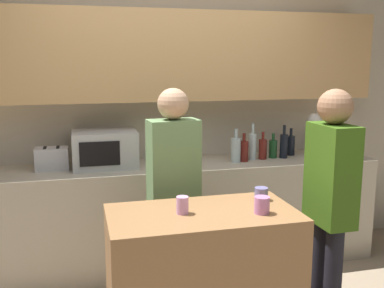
# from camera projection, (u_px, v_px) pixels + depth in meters

# --- Properties ---
(back_wall) EXTENTS (6.40, 0.40, 2.70)m
(back_wall) POSITION_uv_depth(u_px,v_px,m) (165.00, 89.00, 3.97)
(back_wall) COLOR beige
(back_wall) RESTS_ON ground_plane
(back_counter) EXTENTS (3.60, 0.62, 0.92)m
(back_counter) POSITION_uv_depth(u_px,v_px,m) (172.00, 215.00, 3.91)
(back_counter) COLOR #B7AD99
(back_counter) RESTS_ON ground_plane
(kitchen_island) EXTENTS (1.09, 0.59, 0.93)m
(kitchen_island) POSITION_uv_depth(u_px,v_px,m) (202.00, 287.00, 2.65)
(kitchen_island) COLOR #996B42
(kitchen_island) RESTS_ON ground_plane
(microwave) EXTENTS (0.52, 0.39, 0.30)m
(microwave) POSITION_uv_depth(u_px,v_px,m) (105.00, 149.00, 3.70)
(microwave) COLOR #B7BABC
(microwave) RESTS_ON back_counter
(toaster) EXTENTS (0.26, 0.16, 0.18)m
(toaster) POSITION_uv_depth(u_px,v_px,m) (52.00, 159.00, 3.61)
(toaster) COLOR silver
(toaster) RESTS_ON back_counter
(potted_plant) EXTENTS (0.14, 0.14, 0.39)m
(potted_plant) POSITION_uv_depth(u_px,v_px,m) (314.00, 134.00, 4.15)
(potted_plant) COLOR #333D4C
(potted_plant) RESTS_ON back_counter
(bottle_0) EXTENTS (0.08, 0.08, 0.29)m
(bottle_0) POSITION_uv_depth(u_px,v_px,m) (236.00, 150.00, 3.87)
(bottle_0) COLOR silver
(bottle_0) RESTS_ON back_counter
(bottle_1) EXTENTS (0.08, 0.08, 0.25)m
(bottle_1) POSITION_uv_depth(u_px,v_px,m) (244.00, 151.00, 3.91)
(bottle_1) COLOR maroon
(bottle_1) RESTS_ON back_counter
(bottle_2) EXTENTS (0.07, 0.07, 0.32)m
(bottle_2) POSITION_uv_depth(u_px,v_px,m) (253.00, 146.00, 3.98)
(bottle_2) COLOR silver
(bottle_2) RESTS_ON back_counter
(bottle_3) EXTENTS (0.07, 0.07, 0.25)m
(bottle_3) POSITION_uv_depth(u_px,v_px,m) (263.00, 149.00, 4.00)
(bottle_3) COLOR maroon
(bottle_3) RESTS_ON back_counter
(bottle_4) EXTENTS (0.07, 0.07, 0.22)m
(bottle_4) POSITION_uv_depth(u_px,v_px,m) (273.00, 148.00, 4.06)
(bottle_4) COLOR #194723
(bottle_4) RESTS_ON back_counter
(bottle_5) EXTENTS (0.07, 0.07, 0.30)m
(bottle_5) POSITION_uv_depth(u_px,v_px,m) (284.00, 145.00, 4.05)
(bottle_5) COLOR black
(bottle_5) RESTS_ON back_counter
(bottle_6) EXTENTS (0.08, 0.08, 0.25)m
(bottle_6) POSITION_uv_depth(u_px,v_px,m) (291.00, 145.00, 4.17)
(bottle_6) COLOR black
(bottle_6) RESTS_ON back_counter
(cup_0) EXTENTS (0.08, 0.08, 0.08)m
(cup_0) POSITION_uv_depth(u_px,v_px,m) (261.00, 194.00, 2.77)
(cup_0) COLOR #7572AC
(cup_0) RESTS_ON kitchen_island
(cup_1) EXTENTS (0.07, 0.07, 0.10)m
(cup_1) POSITION_uv_depth(u_px,v_px,m) (182.00, 205.00, 2.53)
(cup_1) COLOR #DE9FDE
(cup_1) RESTS_ON kitchen_island
(cup_2) EXTENTS (0.09, 0.09, 0.10)m
(cup_2) POSITION_uv_depth(u_px,v_px,m) (262.00, 205.00, 2.53)
(cup_2) COLOR #C87DC0
(cup_2) RESTS_ON kitchen_island
(person_left) EXTENTS (0.21, 0.34, 1.62)m
(person_left) POSITION_uv_depth(u_px,v_px,m) (330.00, 196.00, 2.77)
(person_left) COLOR black
(person_left) RESTS_ON ground_plane
(person_center) EXTENTS (0.36, 0.22, 1.61)m
(person_center) POSITION_uv_depth(u_px,v_px,m) (174.00, 184.00, 3.08)
(person_center) COLOR black
(person_center) RESTS_ON ground_plane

